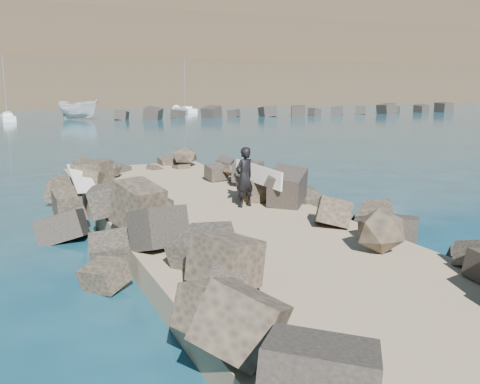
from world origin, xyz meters
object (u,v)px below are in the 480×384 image
at_px(surfboard_resting, 82,181).
at_px(sailboat_f, 184,105).
at_px(surfer_with_board, 246,177).
at_px(boat_imported, 79,110).

relative_size(surfboard_resting, sailboat_f, 0.34).
height_order(surfboard_resting, sailboat_f, sailboat_f).
bearing_deg(surfer_with_board, surfboard_resting, 137.04).
xyz_separation_m(surfboard_resting, boat_imported, (7.00, 53.13, 0.22)).
relative_size(surfboard_resting, boat_imported, 0.38).
relative_size(boat_imported, sailboat_f, 0.89).
distance_m(surfboard_resting, boat_imported, 53.59).
distance_m(boat_imported, surfer_with_board, 57.10).
bearing_deg(sailboat_f, surfboard_resting, -110.25).
relative_size(surfer_with_board, sailboat_f, 0.30).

